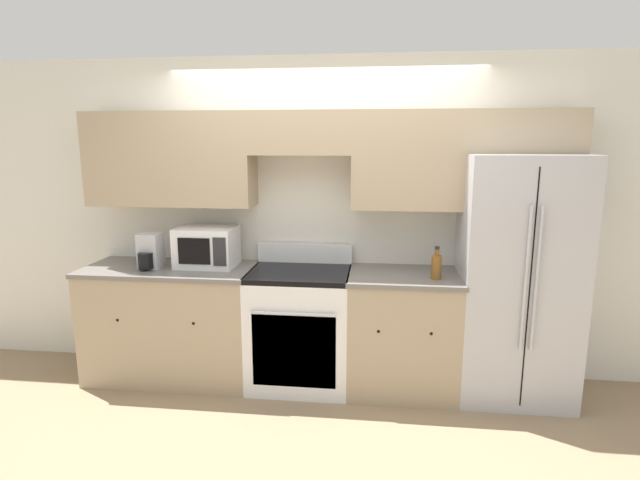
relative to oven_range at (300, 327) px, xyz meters
The scene contains 9 objects.
ground_plane 0.59m from the oven_range, 62.55° to the right, with size 12.00×12.00×0.00m, color #937A5B.
wall_back 1.08m from the oven_range, 58.18° to the left, with size 8.00×0.39×2.60m.
lower_cabinets_left 1.06m from the oven_range, behind, with size 1.37×0.64×0.94m.
lower_cabinets_right 0.81m from the oven_range, ahead, with size 0.85×0.64×0.94m.
oven_range is the anchor object (origin of this frame).
refrigerator 1.70m from the oven_range, ahead, with size 0.83×0.81×1.84m.
microwave 0.99m from the oven_range, behind, with size 0.46×0.36×0.32m.
bottle 1.18m from the oven_range, ahead, with size 0.08×0.08×0.24m.
coffee_maker 1.34m from the oven_range, behind, with size 0.16×0.24×0.28m.
Camera 1 is at (0.44, -3.42, 1.93)m, focal length 28.00 mm.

